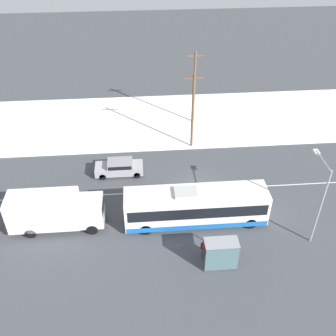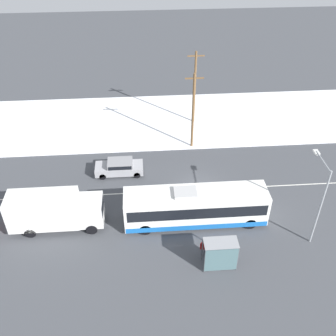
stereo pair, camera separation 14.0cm
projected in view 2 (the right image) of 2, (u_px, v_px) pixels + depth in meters
name	position (u px, v px, depth m)	size (l,w,h in m)	color
ground_plane	(198.00, 190.00, 35.75)	(120.00, 120.00, 0.00)	#424449
snow_lot	(183.00, 119.00, 45.96)	(80.00, 12.43, 0.12)	white
lane_marking_center	(198.00, 190.00, 35.75)	(60.00, 0.12, 0.00)	silver
city_bus	(196.00, 207.00, 31.58)	(11.45, 2.57, 3.25)	white
box_truck	(54.00, 210.00, 30.98)	(7.40, 2.30, 3.23)	silver
sedan_car	(120.00, 167.00, 37.26)	(4.52, 1.80, 1.43)	#9E9EA3
pedestrian_at_stop	(204.00, 246.00, 28.98)	(0.59, 0.26, 1.63)	#23232D
bus_shelter	(221.00, 252.00, 27.64)	(2.43, 1.20, 2.40)	gray
streetlamp	(320.00, 193.00, 28.56)	(0.36, 2.95, 6.89)	#9EA3A8
utility_pole_roadside	(193.00, 111.00, 38.90)	(1.80, 0.24, 8.19)	brown
utility_pole_snowlot	(195.00, 87.00, 42.98)	(1.80, 0.24, 8.40)	brown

